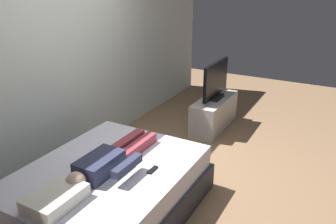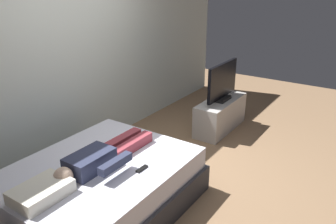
% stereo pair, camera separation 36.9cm
% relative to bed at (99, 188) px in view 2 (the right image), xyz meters
% --- Properties ---
extents(ground_plane, '(10.00, 10.00, 0.00)m').
position_rel_bed_xyz_m(ground_plane, '(0.83, -0.34, -0.26)').
color(ground_plane, '#8C6B4C').
extents(back_wall, '(6.40, 0.10, 2.80)m').
position_rel_bed_xyz_m(back_wall, '(1.23, 1.19, 1.14)').
color(back_wall, silver).
rests_on(back_wall, ground).
extents(bed, '(1.97, 1.55, 0.54)m').
position_rel_bed_xyz_m(bed, '(0.00, 0.00, 0.00)').
color(bed, '#333338').
rests_on(bed, ground).
extents(pillow, '(0.48, 0.34, 0.12)m').
position_rel_bed_xyz_m(pillow, '(-0.66, 0.00, 0.34)').
color(pillow, silver).
rests_on(pillow, bed).
extents(person, '(1.26, 0.46, 0.18)m').
position_rel_bed_xyz_m(person, '(0.03, -0.03, 0.36)').
color(person, '#2D334C').
rests_on(person, bed).
extents(remote, '(0.15, 0.04, 0.02)m').
position_rel_bed_xyz_m(remote, '(0.18, -0.43, 0.29)').
color(remote, black).
rests_on(remote, bed).
extents(tv_stand, '(1.10, 0.40, 0.50)m').
position_rel_bed_xyz_m(tv_stand, '(2.56, -0.15, -0.01)').
color(tv_stand, '#B7B2AD').
rests_on(tv_stand, ground).
extents(tv, '(0.88, 0.20, 0.59)m').
position_rel_bed_xyz_m(tv, '(2.56, -0.15, 0.52)').
color(tv, black).
rests_on(tv, tv_stand).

